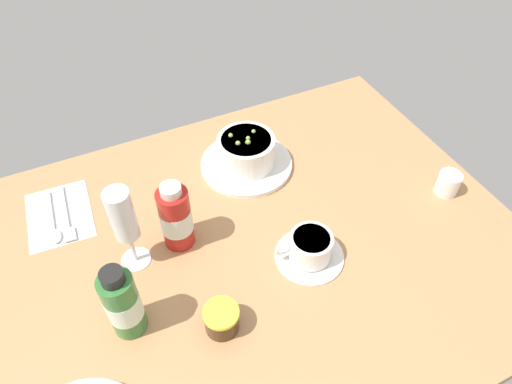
# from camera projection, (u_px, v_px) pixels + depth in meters

# --- Properties ---
(ground_plane) EXTENTS (1.10, 0.84, 0.03)m
(ground_plane) POSITION_uv_depth(u_px,v_px,m) (248.00, 251.00, 0.95)
(ground_plane) COLOR #B27F51
(porridge_bowl) EXTENTS (0.21, 0.21, 0.09)m
(porridge_bowl) POSITION_uv_depth(u_px,v_px,m) (246.00, 154.00, 1.07)
(porridge_bowl) COLOR white
(porridge_bowl) RESTS_ON ground_plane
(cutlery_setting) EXTENTS (0.14, 0.18, 0.01)m
(cutlery_setting) POSITION_uv_depth(u_px,v_px,m) (59.00, 216.00, 0.99)
(cutlery_setting) COLOR white
(cutlery_setting) RESTS_ON ground_plane
(coffee_cup) EXTENTS (0.14, 0.14, 0.06)m
(coffee_cup) POSITION_uv_depth(u_px,v_px,m) (310.00, 248.00, 0.90)
(coffee_cup) COLOR white
(coffee_cup) RESTS_ON ground_plane
(creamer_jug) EXTENTS (0.05, 0.06, 0.06)m
(creamer_jug) POSITION_uv_depth(u_px,v_px,m) (448.00, 183.00, 1.02)
(creamer_jug) COLOR white
(creamer_jug) RESTS_ON ground_plane
(wine_glass) EXTENTS (0.06, 0.06, 0.19)m
(wine_glass) POSITION_uv_depth(u_px,v_px,m) (123.00, 219.00, 0.82)
(wine_glass) COLOR white
(wine_glass) RESTS_ON ground_plane
(jam_jar) EXTENTS (0.06, 0.06, 0.05)m
(jam_jar) POSITION_uv_depth(u_px,v_px,m) (222.00, 319.00, 0.80)
(jam_jar) COLOR #3F2813
(jam_jar) RESTS_ON ground_plane
(sauce_bottle_green) EXTENTS (0.06, 0.06, 0.16)m
(sauce_bottle_green) POSITION_uv_depth(u_px,v_px,m) (123.00, 304.00, 0.77)
(sauce_bottle_green) COLOR #337233
(sauce_bottle_green) RESTS_ON ground_plane
(sauce_bottle_red) EXTENTS (0.06, 0.06, 0.16)m
(sauce_bottle_red) POSITION_uv_depth(u_px,v_px,m) (176.00, 218.00, 0.90)
(sauce_bottle_red) COLOR #B21E19
(sauce_bottle_red) RESTS_ON ground_plane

